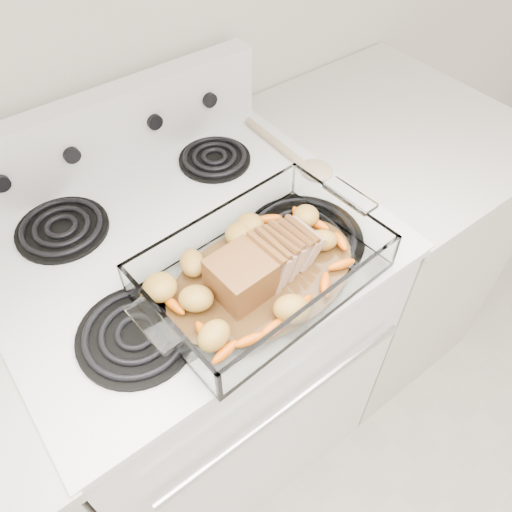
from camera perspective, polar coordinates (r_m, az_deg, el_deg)
electric_range at (r=1.40m, az=-6.38°, el=-10.41°), size 0.78×0.70×1.12m
counter_right at (r=1.69m, az=12.93°, el=1.38°), size 0.58×0.68×0.93m
baking_dish at (r=0.92m, az=0.75°, el=-1.84°), size 0.43×0.28×0.08m
pork_roast at (r=0.90m, az=0.09°, el=-1.26°), size 0.22×0.10×0.08m
roast_vegetables at (r=0.93m, az=-0.78°, el=-0.34°), size 0.35×0.19×0.04m
wooden_spoon at (r=1.20m, az=4.90°, el=11.13°), size 0.06×0.30×0.02m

